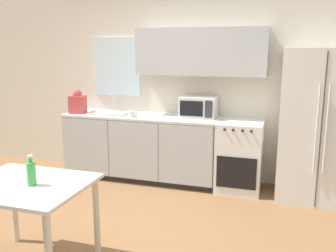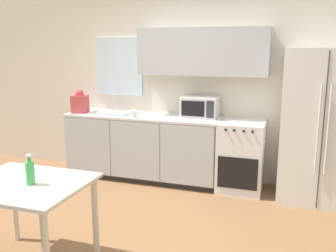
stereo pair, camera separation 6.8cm
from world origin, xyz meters
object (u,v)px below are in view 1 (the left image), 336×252
(dining_table, at_px, (26,197))
(drink_bottle, at_px, (31,173))
(oven_range, at_px, (240,156))
(refrigerator, at_px, (319,126))
(microwave, at_px, (198,107))
(coffee_mug, at_px, (132,114))

(dining_table, relative_size, drink_bottle, 4.04)
(oven_range, xyz_separation_m, drink_bottle, (-1.36, -2.41, 0.42))
(oven_range, relative_size, drink_bottle, 3.68)
(dining_table, bearing_deg, refrigerator, 44.79)
(microwave, bearing_deg, oven_range, -10.33)
(refrigerator, bearing_deg, dining_table, -135.21)
(dining_table, height_order, drink_bottle, drink_bottle)
(refrigerator, bearing_deg, coffee_mug, -176.65)
(refrigerator, xyz_separation_m, coffee_mug, (-2.37, -0.14, 0.04))
(drink_bottle, bearing_deg, microwave, 72.94)
(oven_range, distance_m, coffee_mug, 1.54)
(oven_range, relative_size, dining_table, 0.91)
(oven_range, bearing_deg, coffee_mug, -173.14)
(coffee_mug, bearing_deg, drink_bottle, -87.83)
(drink_bottle, bearing_deg, coffee_mug, 92.17)
(microwave, distance_m, dining_table, 2.67)
(oven_range, distance_m, microwave, 0.85)
(refrigerator, bearing_deg, microwave, 174.65)
(refrigerator, distance_m, coffee_mug, 2.38)
(oven_range, relative_size, refrigerator, 0.49)
(refrigerator, height_order, coffee_mug, refrigerator)
(dining_table, bearing_deg, drink_bottle, -13.33)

